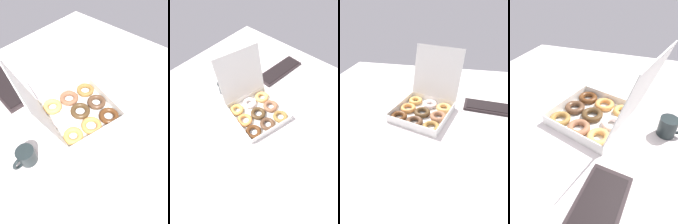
% 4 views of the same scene
% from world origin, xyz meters
% --- Properties ---
extents(ground_plane, '(1.80, 1.80, 0.02)m').
position_xyz_m(ground_plane, '(0.00, 0.00, -0.01)').
color(ground_plane, silver).
extents(donut_box, '(0.45, 0.51, 0.38)m').
position_xyz_m(donut_box, '(0.05, 0.02, 0.04)').
color(donut_box, white).
rests_on(donut_box, ground_plane).
extents(keyboard, '(0.44, 0.19, 0.02)m').
position_xyz_m(keyboard, '(0.52, 0.16, 0.01)').
color(keyboard, black).
rests_on(keyboard, ground_plane).
extents(coffee_mug, '(0.08, 0.11, 0.09)m').
position_xyz_m(coffee_mug, '(0.03, 0.36, 0.05)').
color(coffee_mug, black).
rests_on(coffee_mug, ground_plane).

